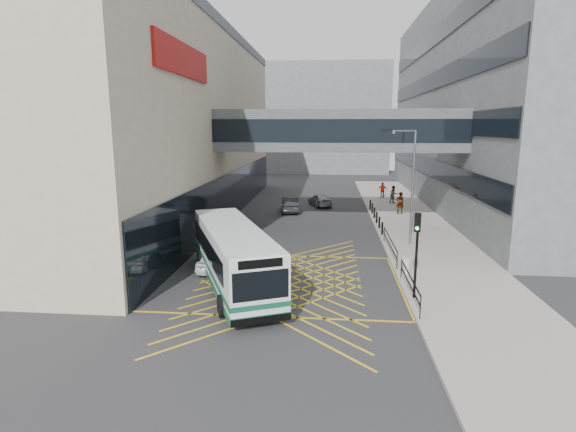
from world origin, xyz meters
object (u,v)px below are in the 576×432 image
(car_silver, at_px, (320,200))
(pedestrian_b, at_px, (394,195))
(traffic_light, at_px, (417,243))
(street_lamp, at_px, (411,180))
(car_dark, at_px, (290,204))
(bus, at_px, (233,254))
(car_white, at_px, (220,258))
(pedestrian_a, at_px, (400,203))
(pedestrian_c, at_px, (383,190))
(litter_bin, at_px, (406,265))

(car_silver, height_order, pedestrian_b, pedestrian_b)
(traffic_light, bearing_deg, street_lamp, 100.03)
(car_dark, height_order, street_lamp, street_lamp)
(bus, xyz_separation_m, car_white, (-1.28, 2.51, -0.95))
(bus, height_order, car_silver, bus)
(car_dark, relative_size, street_lamp, 0.61)
(pedestrian_a, bearing_deg, car_silver, -40.07)
(car_white, bearing_deg, street_lamp, -142.20)
(bus, relative_size, car_dark, 2.39)
(car_dark, distance_m, traffic_light, 22.59)
(traffic_light, distance_m, street_lamp, 9.97)
(car_dark, relative_size, traffic_light, 1.14)
(street_lamp, bearing_deg, pedestrian_a, 68.06)
(street_lamp, bearing_deg, car_silver, 96.08)
(traffic_light, xyz_separation_m, pedestrian_c, (1.86, 29.43, -1.74))
(car_silver, distance_m, pedestrian_c, 8.22)
(bus, distance_m, traffic_light, 8.75)
(car_dark, xyz_separation_m, street_lamp, (8.83, -11.46, 3.68))
(car_silver, bearing_deg, traffic_light, 83.53)
(bus, xyz_separation_m, traffic_light, (8.57, -1.33, 1.13))
(litter_bin, bearing_deg, car_dark, 113.79)
(litter_bin, xyz_separation_m, pedestrian_a, (2.15, 16.72, 0.56))
(pedestrian_c, bearing_deg, car_silver, 40.18)
(bus, bearing_deg, traffic_light, -32.27)
(car_silver, bearing_deg, car_white, 58.82)
(bus, distance_m, pedestrian_a, 21.96)
(bus, height_order, pedestrian_c, bus)
(pedestrian_b, bearing_deg, traffic_light, -121.53)
(pedestrian_c, bearing_deg, bus, 73.91)
(street_lamp, bearing_deg, litter_bin, -116.39)
(pedestrian_b, distance_m, pedestrian_c, 3.74)
(litter_bin, xyz_separation_m, pedestrian_b, (2.33, 22.12, 0.48))
(car_dark, xyz_separation_m, pedestrian_a, (9.89, -0.85, 0.42))
(traffic_light, bearing_deg, car_silver, 118.73)
(bus, relative_size, pedestrian_c, 6.44)
(street_lamp, distance_m, pedestrian_c, 19.99)
(pedestrian_b, bearing_deg, street_lamp, -120.29)
(car_white, xyz_separation_m, pedestrian_a, (12.23, 16.52, 0.48))
(traffic_light, xyz_separation_m, litter_bin, (0.22, 3.64, -2.17))
(bus, distance_m, car_dark, 19.92)
(street_lamp, bearing_deg, bus, -155.84)
(car_silver, height_order, litter_bin, car_silver)
(bus, xyz_separation_m, pedestrian_c, (10.44, 28.10, -0.61))
(car_dark, bearing_deg, pedestrian_a, 168.42)
(car_dark, distance_m, pedestrian_c, 12.49)
(car_white, distance_m, pedestrian_c, 28.15)
(street_lamp, bearing_deg, car_white, -168.38)
(car_dark, relative_size, pedestrian_c, 2.70)
(traffic_light, bearing_deg, car_white, 176.44)
(pedestrian_b, height_order, pedestrian_c, pedestrian_b)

